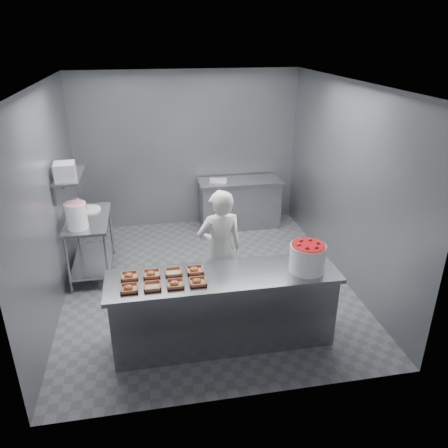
{
  "coord_description": "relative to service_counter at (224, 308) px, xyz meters",
  "views": [
    {
      "loc": [
        -0.76,
        -5.48,
        3.38
      ],
      "look_at": [
        0.22,
        -0.2,
        1.0
      ],
      "focal_mm": 35.0,
      "sensor_mm": 36.0,
      "label": 1
    }
  ],
  "objects": [
    {
      "name": "floor",
      "position": [
        0.0,
        1.35,
        -0.45
      ],
      "size": [
        4.5,
        4.5,
        0.0
      ],
      "primitive_type": "plane",
      "color": "#4C4C51",
      "rests_on": "ground"
    },
    {
      "name": "ceiling",
      "position": [
        0.0,
        1.35,
        2.35
      ],
      "size": [
        4.5,
        4.5,
        0.0
      ],
      "primitive_type": "plane",
      "rotation": [
        3.14,
        0.0,
        0.0
      ],
      "color": "white",
      "rests_on": "wall_back"
    },
    {
      "name": "wall_back",
      "position": [
        0.0,
        3.6,
        0.95
      ],
      "size": [
        4.0,
        0.04,
        2.8
      ],
      "primitive_type": "cube",
      "color": "slate",
      "rests_on": "ground"
    },
    {
      "name": "wall_left",
      "position": [
        -2.0,
        1.35,
        0.95
      ],
      "size": [
        0.04,
        4.5,
        2.8
      ],
      "primitive_type": "cube",
      "color": "slate",
      "rests_on": "ground"
    },
    {
      "name": "wall_right",
      "position": [
        2.0,
        1.35,
        0.95
      ],
      "size": [
        0.04,
        4.5,
        2.8
      ],
      "primitive_type": "cube",
      "color": "slate",
      "rests_on": "ground"
    },
    {
      "name": "service_counter",
      "position": [
        0.0,
        0.0,
        0.0
      ],
      "size": [
        2.6,
        0.7,
        0.9
      ],
      "color": "slate",
      "rests_on": "ground"
    },
    {
      "name": "prep_table",
      "position": [
        -1.65,
        1.95,
        0.14
      ],
      "size": [
        0.6,
        1.2,
        0.9
      ],
      "color": "slate",
      "rests_on": "ground"
    },
    {
      "name": "back_counter",
      "position": [
        0.9,
        3.25,
        -0.0
      ],
      "size": [
        1.5,
        0.6,
        0.9
      ],
      "color": "slate",
      "rests_on": "ground"
    },
    {
      "name": "wall_shelf",
      "position": [
        -1.82,
        1.95,
        1.1
      ],
      "size": [
        0.35,
        0.9,
        0.03
      ],
      "primitive_type": "cube",
      "color": "slate",
      "rests_on": "wall_left"
    },
    {
      "name": "tray_0",
      "position": [
        -1.03,
        -0.13,
        0.47
      ],
      "size": [
        0.19,
        0.18,
        0.06
      ],
      "color": "tan",
      "rests_on": "service_counter"
    },
    {
      "name": "tray_1",
      "position": [
        -0.78,
        -0.13,
        0.47
      ],
      "size": [
        0.19,
        0.18,
        0.04
      ],
      "color": "tan",
      "rests_on": "service_counter"
    },
    {
      "name": "tray_2",
      "position": [
        -0.55,
        -0.13,
        0.47
      ],
      "size": [
        0.19,
        0.18,
        0.06
      ],
      "color": "tan",
      "rests_on": "service_counter"
    },
    {
      "name": "tray_3",
      "position": [
        -0.31,
        -0.13,
        0.47
      ],
      "size": [
        0.19,
        0.18,
        0.06
      ],
      "color": "tan",
      "rests_on": "service_counter"
    },
    {
      "name": "tray_4",
      "position": [
        -1.03,
        0.13,
        0.47
      ],
      "size": [
        0.19,
        0.18,
        0.06
      ],
      "color": "tan",
      "rests_on": "service_counter"
    },
    {
      "name": "tray_5",
      "position": [
        -0.79,
        0.13,
        0.47
      ],
      "size": [
        0.19,
        0.18,
        0.06
      ],
      "color": "tan",
      "rests_on": "service_counter"
    },
    {
      "name": "tray_6",
      "position": [
        -0.54,
        0.13,
        0.47
      ],
      "size": [
        0.19,
        0.18,
        0.04
      ],
      "color": "tan",
      "rests_on": "service_counter"
    },
    {
      "name": "tray_7",
      "position": [
        -0.31,
        0.13,
        0.47
      ],
      "size": [
        0.19,
        0.18,
        0.06
      ],
      "color": "tan",
      "rests_on": "service_counter"
    },
    {
      "name": "worker",
      "position": [
        0.1,
        0.77,
        0.36
      ],
      "size": [
        0.63,
        0.46,
        1.62
      ],
      "primitive_type": "imported",
      "rotation": [
        0.0,
        0.0,
        3.26
      ],
      "color": "white",
      "rests_on": "ground"
    },
    {
      "name": "strawberry_tub",
      "position": [
        0.94,
        -0.07,
        0.62
      ],
      "size": [
        0.4,
        0.4,
        0.33
      ],
      "color": "white",
      "rests_on": "service_counter"
    },
    {
      "name": "glaze_bucket",
      "position": [
        -1.74,
        1.61,
        0.64
      ],
      "size": [
        0.3,
        0.29,
        0.44
      ],
      "color": "white",
      "rests_on": "prep_table"
    },
    {
      "name": "bucket_lid",
      "position": [
        -1.65,
        2.24,
        0.46
      ],
      "size": [
        0.43,
        0.43,
        0.03
      ],
      "primitive_type": "cylinder",
      "rotation": [
        0.0,
        0.0,
        -0.29
      ],
      "color": "white",
      "rests_on": "prep_table"
    },
    {
      "name": "rag",
      "position": [
        -1.72,
        2.37,
        0.46
      ],
      "size": [
        0.16,
        0.15,
        0.02
      ],
      "primitive_type": "cube",
      "rotation": [
        0.0,
        0.0,
        0.15
      ],
      "color": "#CCB28C",
      "rests_on": "prep_table"
    },
    {
      "name": "appliance",
      "position": [
        -1.82,
        1.72,
        1.23
      ],
      "size": [
        0.29,
        0.32,
        0.23
      ],
      "primitive_type": "cube",
      "rotation": [
        0.0,
        0.0,
        0.08
      ],
      "color": "gray",
      "rests_on": "wall_shelf"
    },
    {
      "name": "paper_stack",
      "position": [
        0.5,
        3.25,
        0.46
      ],
      "size": [
        0.34,
        0.28,
        0.04
      ],
      "primitive_type": "cube",
      "rotation": [
        0.0,
        0.0,
        -0.22
      ],
      "color": "silver",
      "rests_on": "back_counter"
    }
  ]
}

